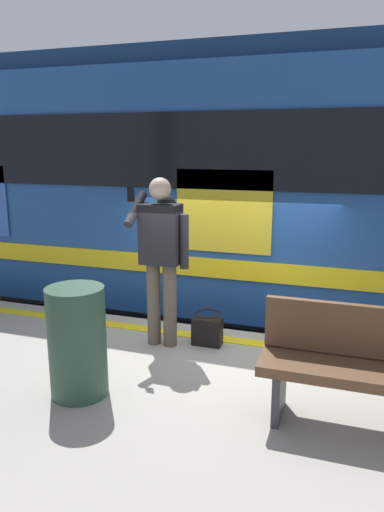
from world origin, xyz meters
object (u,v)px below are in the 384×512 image
at_px(passenger, 161,248).
at_px(handbag, 207,330).
at_px(bench, 367,365).
at_px(train_carriage, 136,178).
at_px(trash_bin, 77,342).

bearing_deg(passenger, handbag, -164.83).
bearing_deg(bench, train_carriage, -45.62).
bearing_deg(handbag, trash_bin, 60.59).
xyz_separation_m(passenger, handbag, (-0.45, -0.12, -0.87)).
relative_size(bench, trash_bin, 1.66).
distance_m(handbag, bench, 1.88).
relative_size(passenger, trash_bin, 1.87).
xyz_separation_m(train_carriage, bench, (-3.49, 3.57, -1.04)).
bearing_deg(handbag, passenger, 15.17).
bearing_deg(trash_bin, passenger, -103.36).
bearing_deg(bench, passenger, -24.91).
height_order(train_carriage, trash_bin, train_carriage).
relative_size(handbag, bench, 0.23).
height_order(handbag, bench, bench).
height_order(train_carriage, bench, train_carriage).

